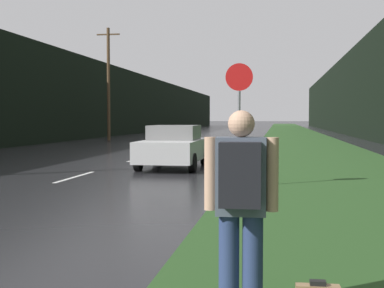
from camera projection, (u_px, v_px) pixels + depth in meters
name	position (u px, v px, depth m)	size (l,w,h in m)	color
grass_verge	(301.00, 141.00, 40.11)	(6.00, 240.00, 0.02)	#26471E
lane_stripe_c	(75.00, 177.00, 15.54)	(0.12, 3.00, 0.01)	silver
lane_stripe_d	(138.00, 159.00, 22.45)	(0.12, 3.00, 0.01)	silver
lane_stripe_e	(171.00, 149.00, 29.35)	(0.12, 3.00, 0.01)	silver
treeline_far_side	(110.00, 101.00, 52.68)	(2.00, 140.00, 6.71)	black
treeline_near_side	(364.00, 92.00, 48.82)	(2.00, 140.00, 8.21)	black
utility_pole_far	(109.00, 83.00, 40.80)	(1.80, 0.24, 8.58)	#4C3823
stop_sign	(239.00, 112.00, 13.07)	(0.67, 0.07, 3.05)	slate
hitchhiker_with_backpack	(241.00, 202.00, 4.43)	(0.62, 0.43, 1.78)	navy
car_passing_near	(174.00, 147.00, 18.41)	(1.98, 4.32, 1.46)	#BCBCBC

